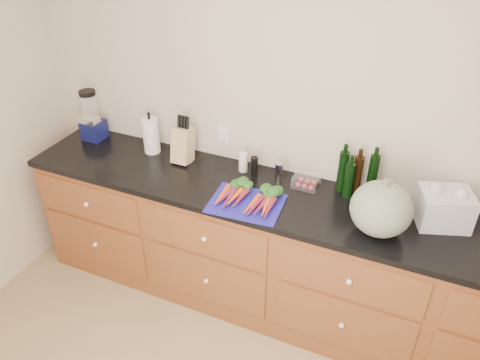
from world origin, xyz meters
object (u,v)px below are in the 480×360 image
at_px(carrots, 249,196).
at_px(squash, 381,209).
at_px(cutting_board, 246,203).
at_px(knife_block, 183,145).
at_px(paper_towel, 151,136).
at_px(tomato_box, 306,181).
at_px(blender_appliance, 92,118).

bearing_deg(carrots, squash, 1.44).
bearing_deg(cutting_board, knife_block, 153.29).
bearing_deg(carrots, paper_towel, 162.25).
xyz_separation_m(paper_towel, knife_block, (0.27, -0.02, -0.01)).
bearing_deg(knife_block, squash, -9.91).
distance_m(squash, paper_towel, 1.65).
height_order(carrots, paper_towel, paper_towel).
relative_size(squash, tomato_box, 2.10).
xyz_separation_m(knife_block, tomato_box, (0.87, 0.03, -0.08)).
bearing_deg(paper_towel, blender_appliance, -179.77).
xyz_separation_m(paper_towel, tomato_box, (1.13, 0.01, -0.09)).
xyz_separation_m(blender_appliance, paper_towel, (0.51, 0.00, -0.04)).
distance_m(paper_towel, tomato_box, 1.14).
height_order(squash, paper_towel, squash).
bearing_deg(squash, cutting_board, -175.28).
bearing_deg(tomato_box, squash, -28.48).
bearing_deg(squash, blender_appliance, 173.17).
relative_size(cutting_board, squash, 1.28).
height_order(blender_appliance, tomato_box, blender_appliance).
relative_size(cutting_board, carrots, 1.11).
bearing_deg(tomato_box, carrots, -133.24).
distance_m(cutting_board, squash, 0.78).
bearing_deg(squash, carrots, -178.56).
relative_size(cutting_board, paper_towel, 1.69).
distance_m(carrots, blender_appliance, 1.40).
relative_size(paper_towel, tomato_box, 1.60).
height_order(knife_block, tomato_box, knife_block).
xyz_separation_m(carrots, paper_towel, (-0.86, 0.28, 0.09)).
relative_size(knife_block, tomato_box, 1.52).
relative_size(blender_appliance, knife_block, 1.55).
bearing_deg(blender_appliance, squash, -6.83).
bearing_deg(knife_block, cutting_board, -26.71).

